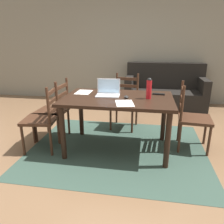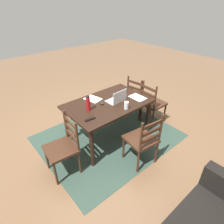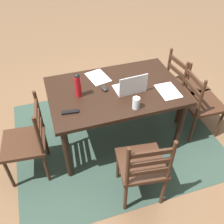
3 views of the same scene
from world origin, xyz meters
TOP-DOWN VIEW (x-y plane):
  - ground_plane at (0.00, 0.00)m, footprint 14.00×14.00m
  - area_rug at (0.00, 0.00)m, footprint 2.49×2.04m
  - dining_table at (0.00, 0.00)m, footprint 1.48×0.95m
  - chair_left_near at (-1.03, -0.19)m, footprint 0.49×0.49m
  - chair_left_far at (-1.03, 0.19)m, footprint 0.45×0.45m
  - chair_right_far at (1.03, 0.19)m, footprint 0.48×0.48m
  - chair_far_head at (0.01, 0.85)m, footprint 0.49×0.49m
  - laptop at (-0.15, 0.08)m, footprint 0.33×0.24m
  - water_bottle at (0.41, -0.01)m, footprint 0.07×0.07m
  - drinking_glass at (-0.10, 0.36)m, footprint 0.08×0.08m
  - computer_mouse at (0.12, -0.03)m, footprint 0.08×0.11m
  - tv_remote at (0.55, 0.23)m, footprint 0.17×0.06m
  - paper_stack_left at (0.12, -0.29)m, footprint 0.27×0.33m
  - paper_stack_right at (-0.54, 0.21)m, footprint 0.21×0.30m

SIDE VIEW (x-z plane):
  - ground_plane at x=0.00m, z-range 0.00..0.00m
  - area_rug at x=0.00m, z-range 0.00..0.01m
  - chair_left_near at x=-1.03m, z-range -0.01..0.94m
  - chair_left_far at x=-1.03m, z-range -0.01..0.94m
  - chair_right_far at x=1.03m, z-range -0.01..0.94m
  - chair_far_head at x=0.01m, z-range -0.01..0.94m
  - dining_table at x=0.00m, z-range 0.29..1.06m
  - paper_stack_left at x=0.12m, z-range 0.77..0.77m
  - paper_stack_right at x=-0.54m, z-range 0.77..0.77m
  - tv_remote at x=0.55m, z-range 0.77..0.79m
  - computer_mouse at x=0.12m, z-range 0.77..0.80m
  - laptop at x=-0.15m, z-range 0.71..0.94m
  - drinking_glass at x=-0.10m, z-range 0.77..0.89m
  - water_bottle at x=0.41m, z-range 0.77..1.05m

